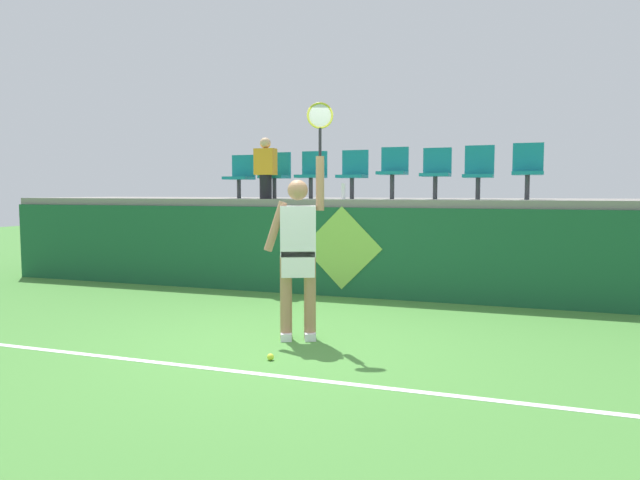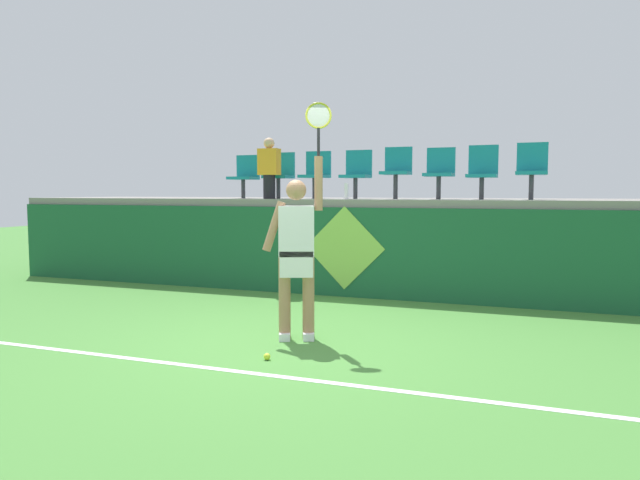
# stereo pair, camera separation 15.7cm
# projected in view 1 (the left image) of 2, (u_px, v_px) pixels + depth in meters

# --- Properties ---
(ground_plane) EXTENTS (40.00, 40.00, 0.00)m
(ground_plane) POSITION_uv_depth(u_px,v_px,m) (285.00, 345.00, 6.22)
(ground_plane) COLOR #478438
(court_back_wall) EXTENTS (13.19, 0.20, 1.37)m
(court_back_wall) POSITION_uv_depth(u_px,v_px,m) (361.00, 252.00, 8.99)
(court_back_wall) COLOR #195633
(court_back_wall) RESTS_ON ground_plane
(spectator_platform) EXTENTS (13.19, 2.60, 0.12)m
(spectator_platform) POSITION_uv_depth(u_px,v_px,m) (381.00, 202.00, 10.11)
(spectator_platform) COLOR gray
(spectator_platform) RESTS_ON court_back_wall
(court_baseline_stripe) EXTENTS (11.87, 0.08, 0.01)m
(court_baseline_stripe) POSITION_uv_depth(u_px,v_px,m) (241.00, 372.00, 5.27)
(court_baseline_stripe) COLOR white
(court_baseline_stripe) RESTS_ON ground_plane
(tennis_player) EXTENTS (0.71, 0.39, 2.56)m
(tennis_player) POSITION_uv_depth(u_px,v_px,m) (298.00, 249.00, 6.38)
(tennis_player) COLOR white
(tennis_player) RESTS_ON ground_plane
(tennis_ball) EXTENTS (0.07, 0.07, 0.07)m
(tennis_ball) POSITION_uv_depth(u_px,v_px,m) (271.00, 357.00, 5.64)
(tennis_ball) COLOR #D1E533
(tennis_ball) RESTS_ON ground_plane
(water_bottle) EXTENTS (0.06, 0.06, 0.25)m
(water_bottle) POSITION_uv_depth(u_px,v_px,m) (343.00, 191.00, 9.19)
(water_bottle) COLOR white
(water_bottle) RESTS_ON spectator_platform
(stadium_chair_0) EXTENTS (0.44, 0.42, 0.76)m
(stadium_chair_0) POSITION_uv_depth(u_px,v_px,m) (241.00, 174.00, 10.29)
(stadium_chair_0) COLOR #38383D
(stadium_chair_0) RESTS_ON spectator_platform
(stadium_chair_1) EXTENTS (0.44, 0.42, 0.79)m
(stadium_chair_1) POSITION_uv_depth(u_px,v_px,m) (276.00, 173.00, 10.07)
(stadium_chair_1) COLOR #38383D
(stadium_chair_1) RESTS_ON spectator_platform
(stadium_chair_2) EXTENTS (0.44, 0.42, 0.80)m
(stadium_chair_2) POSITION_uv_depth(u_px,v_px,m) (312.00, 172.00, 9.85)
(stadium_chair_2) COLOR #38383D
(stadium_chair_2) RESTS_ON spectator_platform
(stadium_chair_3) EXTENTS (0.44, 0.42, 0.80)m
(stadium_chair_3) POSITION_uv_depth(u_px,v_px,m) (353.00, 172.00, 9.62)
(stadium_chair_3) COLOR #38383D
(stadium_chair_3) RESTS_ON spectator_platform
(stadium_chair_4) EXTENTS (0.44, 0.42, 0.83)m
(stadium_chair_4) POSITION_uv_depth(u_px,v_px,m) (393.00, 169.00, 9.40)
(stadium_chair_4) COLOR #38383D
(stadium_chair_4) RESTS_ON spectator_platform
(stadium_chair_5) EXTENTS (0.44, 0.42, 0.80)m
(stadium_chair_5) POSITION_uv_depth(u_px,v_px,m) (436.00, 170.00, 9.18)
(stadium_chair_5) COLOR #38383D
(stadium_chair_5) RESTS_ON spectator_platform
(stadium_chair_6) EXTENTS (0.44, 0.42, 0.83)m
(stadium_chair_6) POSITION_uv_depth(u_px,v_px,m) (479.00, 170.00, 8.97)
(stadium_chair_6) COLOR #38383D
(stadium_chair_6) RESTS_ON spectator_platform
(stadium_chair_7) EXTENTS (0.44, 0.42, 0.85)m
(stadium_chair_7) POSITION_uv_depth(u_px,v_px,m) (528.00, 168.00, 8.73)
(stadium_chair_7) COLOR #38383D
(stadium_chair_7) RESTS_ON spectator_platform
(spectator_0) EXTENTS (0.34, 0.20, 1.00)m
(spectator_0) POSITION_uv_depth(u_px,v_px,m) (266.00, 167.00, 9.66)
(spectator_0) COLOR black
(spectator_0) RESTS_ON spectator_platform
(wall_signage_mount) EXTENTS (1.27, 0.01, 1.39)m
(wall_signage_mount) POSITION_uv_depth(u_px,v_px,m) (342.00, 297.00, 9.04)
(wall_signage_mount) COLOR #195633
(wall_signage_mount) RESTS_ON ground_plane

